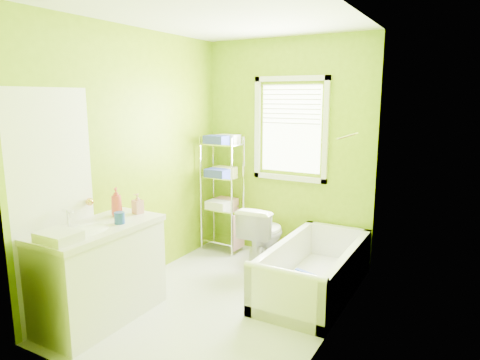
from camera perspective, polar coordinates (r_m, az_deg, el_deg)
The scene contains 9 objects.
ground at distance 4.27m, azimuth -2.06°, elevation -15.73°, with size 2.90×2.90×0.00m, color silver.
room_envelope at distance 3.83m, azimuth -2.22°, elevation 5.38°, with size 2.14×2.94×2.62m.
window at distance 5.07m, azimuth 6.77°, elevation 7.46°, with size 0.92×0.05×1.22m.
door at distance 3.89m, azimuth -23.38°, elevation -3.63°, with size 0.09×0.80×2.00m.
right_wall_decor at distance 3.43m, azimuth 12.58°, elevation 0.62°, with size 0.04×1.48×1.17m.
bathtub at distance 4.42m, azimuth 9.77°, elevation -12.58°, with size 0.74×1.59×0.51m.
toilet at distance 4.98m, azimuth 3.08°, elevation -7.30°, with size 0.40×0.70×0.71m, color white.
vanity at distance 3.97m, azimuth -18.31°, elevation -11.29°, with size 0.58×1.13×1.12m.
wire_shelf_unit at distance 5.31m, azimuth -2.30°, elevation -0.21°, with size 0.50×0.40×1.47m.
Camera 1 is at (1.99, -3.25, 1.92)m, focal length 32.00 mm.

